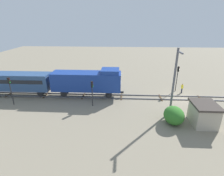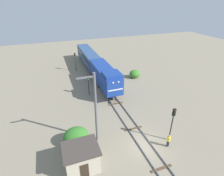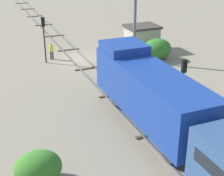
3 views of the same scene
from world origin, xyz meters
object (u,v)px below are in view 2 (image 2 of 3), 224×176
(passenger_car_leading, at_px, (88,56))
(worker_near_track, at_px, (169,140))
(locomotive, at_px, (105,75))
(traffic_signal_far, at_px, (75,59))
(traffic_signal_mid, at_px, (88,81))
(catenary_mast, at_px, (95,108))
(relay_hut, at_px, (82,158))
(traffic_signal_near, at_px, (173,119))

(passenger_car_leading, bearing_deg, worker_near_track, -85.33)
(locomotive, height_order, traffic_signal_far, locomotive)
(traffic_signal_mid, xyz_separation_m, catenary_mast, (-1.66, -10.92, 1.99))
(traffic_signal_mid, distance_m, relay_hut, 14.81)
(passenger_car_leading, height_order, relay_hut, passenger_car_leading)
(locomotive, relative_size, worker_near_track, 6.82)
(locomotive, bearing_deg, passenger_car_leading, 90.00)
(traffic_signal_near, height_order, traffic_signal_mid, traffic_signal_near)
(locomotive, bearing_deg, traffic_signal_far, 108.49)
(worker_near_track, xyz_separation_m, relay_hut, (-9.90, 0.63, 0.40))
(relay_hut, bearing_deg, worker_near_track, -3.65)
(locomotive, distance_m, traffic_signal_near, 15.57)
(catenary_mast, bearing_deg, relay_hut, -126.88)
(passenger_car_leading, height_order, traffic_signal_near, traffic_signal_near)
(traffic_signal_near, height_order, worker_near_track, traffic_signal_near)
(passenger_car_leading, xyz_separation_m, traffic_signal_far, (-3.60, -2.57, 0.46))
(worker_near_track, bearing_deg, traffic_signal_near, -39.30)
(passenger_car_leading, relative_size, traffic_signal_near, 3.08)
(passenger_car_leading, xyz_separation_m, catenary_mast, (-5.06, -25.51, 2.17))
(passenger_car_leading, height_order, traffic_signal_mid, traffic_signal_mid)
(traffic_signal_mid, xyz_separation_m, worker_near_track, (5.80, -14.81, -1.70))
(traffic_signal_far, distance_m, relay_hut, 26.54)
(passenger_car_leading, distance_m, worker_near_track, 29.54)
(traffic_signal_far, height_order, worker_near_track, traffic_signal_far)
(catenary_mast, bearing_deg, traffic_signal_far, 86.37)
(traffic_signal_mid, height_order, traffic_signal_far, traffic_signal_far)
(worker_near_track, distance_m, relay_hut, 9.93)
(traffic_signal_near, bearing_deg, traffic_signal_far, 104.66)
(passenger_car_leading, bearing_deg, locomotive, -90.00)
(locomotive, bearing_deg, catenary_mast, -112.55)
(locomotive, relative_size, traffic_signal_near, 2.56)
(traffic_signal_mid, xyz_separation_m, traffic_signal_far, (-0.20, 12.03, 0.28))
(traffic_signal_near, xyz_separation_m, catenary_mast, (-8.26, 3.06, 1.55))
(traffic_signal_far, relative_size, catenary_mast, 0.48)
(traffic_signal_mid, relative_size, traffic_signal_far, 0.90)
(locomotive, distance_m, passenger_car_leading, 13.34)
(passenger_car_leading, xyz_separation_m, worker_near_track, (2.40, -29.40, -1.53))
(passenger_car_leading, height_order, worker_near_track, passenger_car_leading)
(locomotive, xyz_separation_m, traffic_signal_far, (-3.60, 10.77, 0.21))
(traffic_signal_near, height_order, relay_hut, traffic_signal_near)
(traffic_signal_mid, height_order, worker_near_track, traffic_signal_mid)
(catenary_mast, bearing_deg, passenger_car_leading, 78.79)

